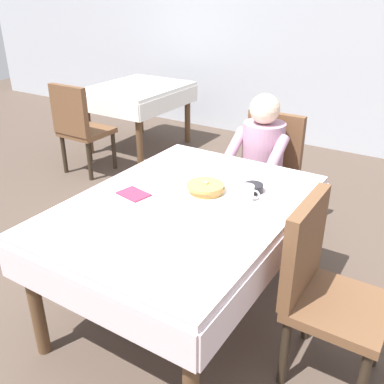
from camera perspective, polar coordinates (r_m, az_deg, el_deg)
ground_plane at (r=2.74m, az=-0.95°, el=-15.28°), size 14.00×14.00×0.00m
back_wall at (r=5.25m, az=21.37°, el=22.02°), size 12.00×0.16×3.20m
dining_table_main at (r=2.36m, az=-1.06°, el=-3.29°), size 1.12×1.52×0.74m
chair_diner at (r=3.36m, az=9.89°, el=3.19°), size 0.44×0.45×0.93m
diner_person at (r=3.17m, az=8.96°, el=4.59°), size 0.40×0.43×1.12m
chair_right_side at (r=2.17m, az=16.59°, el=-11.26°), size 0.45×0.44×0.93m
plate_breakfast at (r=2.40m, az=1.77°, el=-0.16°), size 0.28×0.28×0.02m
breakfast_stack at (r=2.38m, az=1.84°, el=0.56°), size 0.21×0.21×0.06m
cup_coffee at (r=2.34m, az=7.27°, el=-0.12°), size 0.11×0.08×0.08m
bowl_butter at (r=2.45m, az=8.06°, el=0.54°), size 0.11×0.11×0.04m
syrup_pitcher at (r=2.65m, az=-2.19°, el=3.09°), size 0.08×0.08×0.07m
fork_left_of_plate at (r=2.48m, az=-2.24°, el=0.58°), size 0.02×0.18×0.00m
knife_right_of_plate at (r=2.31m, az=5.58°, el=-1.57°), size 0.02×0.20×0.00m
spoon_near_edge at (r=2.13m, az=-2.43°, el=-3.98°), size 0.15×0.03×0.00m
napkin_folded at (r=2.42m, az=-7.66°, el=-0.26°), size 0.19×0.15×0.01m
background_table_far at (r=5.15m, az=-7.06°, el=12.40°), size 0.92×1.12×0.74m
background_chair_empty at (r=4.51m, az=-14.64°, el=8.59°), size 0.44×0.45×0.93m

